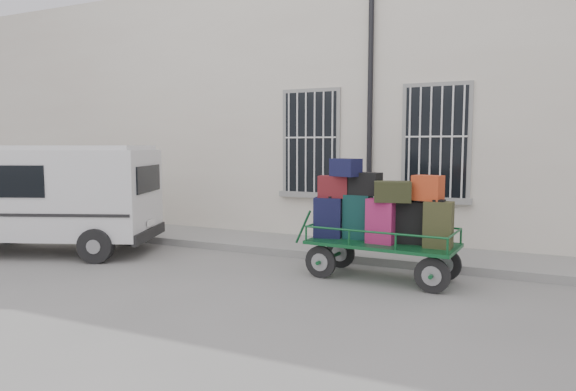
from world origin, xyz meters
The scene contains 5 objects.
ground centered at (0.00, 0.00, 0.00)m, with size 80.00×80.00×0.00m, color slate.
building centered at (0.00, 5.50, 3.00)m, with size 24.00×5.15×6.00m.
sidewalk centered at (0.00, 2.20, 0.07)m, with size 24.00×1.70×0.15m, color gray.
luggage_cart centered at (1.82, 0.52, 1.00)m, with size 2.83×1.25×1.97m.
van centered at (-4.88, -0.28, 1.25)m, with size 4.67×3.25×2.19m.
Camera 1 is at (3.95, -7.60, 2.18)m, focal length 32.00 mm.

